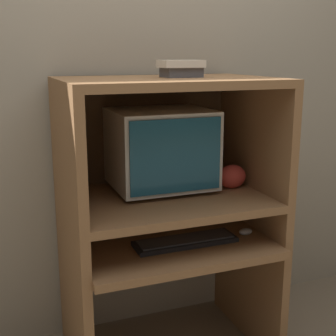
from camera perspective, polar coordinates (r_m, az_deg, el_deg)
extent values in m
cube|color=gray|center=(2.43, -3.42, 10.21)|extent=(6.00, 0.06, 2.60)
cube|color=brown|center=(2.25, -11.26, -16.91)|extent=(0.04, 0.66, 0.62)
cube|color=brown|center=(2.53, 9.72, -13.24)|extent=(0.04, 0.66, 0.62)
cube|color=brown|center=(2.11, 1.29, -9.93)|extent=(0.86, 0.46, 0.04)
cube|color=brown|center=(2.08, -11.78, -7.17)|extent=(0.04, 0.66, 0.19)
cube|color=brown|center=(2.37, 10.11, -4.43)|extent=(0.04, 0.66, 0.19)
cube|color=brown|center=(2.16, -0.07, -3.83)|extent=(0.86, 0.66, 0.04)
cube|color=brown|center=(1.98, -12.29, 2.74)|extent=(0.04, 0.66, 0.53)
cube|color=brown|center=(2.29, 10.49, 4.27)|extent=(0.04, 0.66, 0.53)
cube|color=brown|center=(2.06, -0.07, 10.45)|extent=(0.86, 0.66, 0.04)
cube|color=#48321E|center=(2.39, -2.81, 4.86)|extent=(0.86, 0.01, 0.53)
cylinder|color=beige|center=(2.26, -0.89, -2.31)|extent=(0.22, 0.22, 0.02)
cube|color=beige|center=(2.21, -0.91, 2.46)|extent=(0.46, 0.39, 0.36)
cube|color=navy|center=(2.03, 1.01, 1.46)|extent=(0.42, 0.01, 0.33)
cube|color=black|center=(2.12, 2.12, -8.95)|extent=(0.47, 0.14, 0.02)
cube|color=#333335|center=(2.12, 2.12, -8.63)|extent=(0.43, 0.11, 0.01)
ellipsoid|color=#B7B7B7|center=(2.25, 9.44, -7.66)|extent=(0.07, 0.04, 0.03)
ellipsoid|color=#BC382D|center=(2.28, 7.80, -1.02)|extent=(0.14, 0.11, 0.12)
cube|color=#4C4C51|center=(2.11, 1.63, 11.58)|extent=(0.16, 0.13, 0.04)
cube|color=beige|center=(2.09, 1.58, 12.58)|extent=(0.18, 0.13, 0.03)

